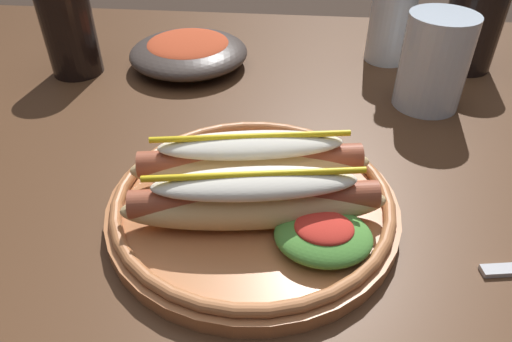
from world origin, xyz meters
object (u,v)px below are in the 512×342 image
glass_bottle (394,6)px  side_bowl (189,51)px  hot_dog_plate (256,195)px  soda_cup (473,24)px  water_cup (434,62)px  extra_cup (70,33)px

glass_bottle → side_bowl: size_ratio=1.24×
hot_dog_plate → soda_cup: soda_cup is taller
water_cup → soda_cup: bearing=58.0°
soda_cup → glass_bottle: (-0.12, 0.02, 0.02)m
soda_cup → water_cup: 0.15m
hot_dog_plate → soda_cup: size_ratio=2.06×
soda_cup → glass_bottle: glass_bottle is taller
water_cup → glass_bottle: size_ratio=0.55×
hot_dog_plate → glass_bottle: (0.17, 0.39, 0.06)m
hot_dog_plate → water_cup: water_cup is taller
extra_cup → side_bowl: (0.17, 0.04, -0.04)m
soda_cup → extra_cup: 0.61m
hot_dog_plate → extra_cup: size_ratio=2.31×
glass_bottle → hot_dog_plate: bearing=-113.8°
extra_cup → glass_bottle: (0.48, 0.10, 0.02)m
water_cup → glass_bottle: (-0.04, 0.15, 0.02)m
hot_dog_plate → glass_bottle: 0.44m
glass_bottle → extra_cup: bearing=-168.7°
extra_cup → soda_cup: bearing=7.6°
soda_cup → glass_bottle: bearing=172.1°
soda_cup → extra_cup: bearing=-172.4°
hot_dog_plate → water_cup: 0.33m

